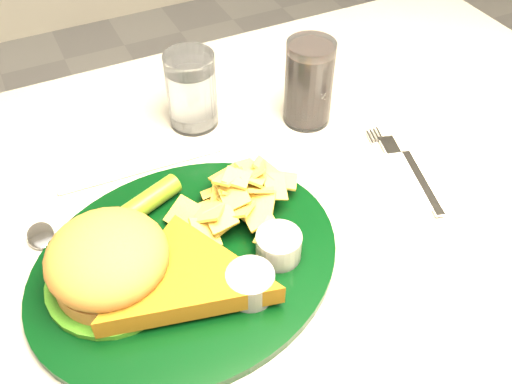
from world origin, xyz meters
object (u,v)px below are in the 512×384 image
table (252,377)px  fork_napkin (418,178)px  water_glass (192,90)px  cola_glass (309,83)px  dinner_plate (184,242)px

table → fork_napkin: (0.22, -0.03, 0.38)m
water_glass → fork_napkin: 0.32m
water_glass → fork_napkin: bearing=-48.7°
cola_glass → fork_napkin: cola_glass is taller
water_glass → fork_napkin: water_glass is taller
water_glass → dinner_plate: bearing=-113.6°
water_glass → cola_glass: cola_glass is taller
dinner_plate → cola_glass: size_ratio=2.90×
dinner_plate → water_glass: (0.10, 0.23, 0.01)m
cola_glass → dinner_plate: bearing=-145.3°
water_glass → cola_glass: bearing=-23.5°
table → dinner_plate: dinner_plate is taller
dinner_plate → water_glass: bearing=54.7°
table → cola_glass: size_ratio=10.00×
cola_glass → table: bearing=-137.5°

